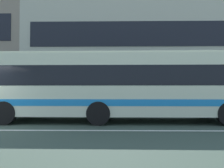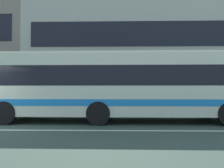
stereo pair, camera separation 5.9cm
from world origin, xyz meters
name	(u,v)px [view 2 (the right image)]	position (x,y,z in m)	size (l,w,h in m)	color
apartment_block_right	(147,55)	(9.01, 15.61, 5.27)	(22.90, 11.80, 10.55)	#B4B4A0
transit_bus	(115,84)	(5.64, 2.23, 1.74)	(11.41, 2.64, 3.15)	beige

